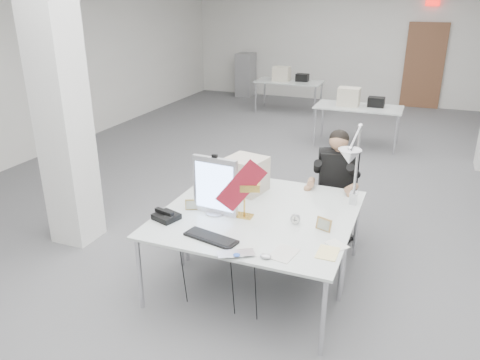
# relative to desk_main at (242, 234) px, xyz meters

# --- Properties ---
(room_shell) EXTENTS (10.04, 14.04, 3.24)m
(room_shell) POSITION_rel_desk_main_xyz_m (0.04, 2.63, 0.95)
(room_shell) COLOR #555558
(room_shell) RESTS_ON ground
(desk_main) EXTENTS (1.80, 0.90, 0.02)m
(desk_main) POSITION_rel_desk_main_xyz_m (0.00, 0.00, 0.00)
(desk_main) COLOR silver
(desk_main) RESTS_ON room_shell
(desk_second) EXTENTS (1.80, 0.90, 0.02)m
(desk_second) POSITION_rel_desk_main_xyz_m (0.00, 0.90, 0.00)
(desk_second) COLOR silver
(desk_second) RESTS_ON room_shell
(bg_desk_a) EXTENTS (1.60, 0.80, 0.02)m
(bg_desk_a) POSITION_rel_desk_main_xyz_m (0.20, 5.50, 0.00)
(bg_desk_a) COLOR silver
(bg_desk_a) RESTS_ON room_shell
(bg_desk_b) EXTENTS (1.60, 0.80, 0.02)m
(bg_desk_b) POSITION_rel_desk_main_xyz_m (-1.80, 7.70, 0.00)
(bg_desk_b) COLOR silver
(bg_desk_b) RESTS_ON room_shell
(filing_cabinet) EXTENTS (0.45, 0.55, 1.20)m
(filing_cabinet) POSITION_rel_desk_main_xyz_m (-3.50, 9.15, -0.14)
(filing_cabinet) COLOR gray
(filing_cabinet) RESTS_ON room_shell
(office_chair) EXTENTS (0.66, 0.66, 1.09)m
(office_chair) POSITION_rel_desk_main_xyz_m (0.53, 1.62, -0.20)
(office_chair) COLOR black
(office_chair) RESTS_ON room_shell
(seated_person) EXTENTS (0.57, 0.65, 0.82)m
(seated_person) POSITION_rel_desk_main_xyz_m (0.53, 1.57, 0.16)
(seated_person) COLOR black
(seated_person) RESTS_ON office_chair
(monitor) EXTENTS (0.46, 0.08, 0.56)m
(monitor) POSITION_rel_desk_main_xyz_m (-0.38, 0.28, 0.29)
(monitor) COLOR silver
(monitor) RESTS_ON desk_main
(pennant) EXTENTS (0.44, 0.21, 0.52)m
(pennant) POSITION_rel_desk_main_xyz_m (-0.10, 0.25, 0.35)
(pennant) COLOR maroon
(pennant) RESTS_ON monitor
(keyboard) EXTENTS (0.51, 0.26, 0.02)m
(keyboard) POSITION_rel_desk_main_xyz_m (-0.20, -0.21, 0.02)
(keyboard) COLOR black
(keyboard) RESTS_ON desk_main
(laptop) EXTENTS (0.36, 0.32, 0.02)m
(laptop) POSITION_rel_desk_main_xyz_m (0.12, -0.42, 0.02)
(laptop) COLOR silver
(laptop) RESTS_ON desk_main
(mouse) EXTENTS (0.11, 0.09, 0.04)m
(mouse) POSITION_rel_desk_main_xyz_m (0.34, -0.33, 0.03)
(mouse) COLOR #BCBBC0
(mouse) RESTS_ON desk_main
(bankers_lamp) EXTENTS (0.32, 0.22, 0.34)m
(bankers_lamp) POSITION_rel_desk_main_xyz_m (-0.10, 0.31, 0.18)
(bankers_lamp) COLOR gold
(bankers_lamp) RESTS_ON desk_main
(desk_phone) EXTENTS (0.27, 0.25, 0.05)m
(desk_phone) POSITION_rel_desk_main_xyz_m (-0.75, -0.01, 0.04)
(desk_phone) COLOR black
(desk_phone) RESTS_ON desk_main
(picture_frame_left) EXTENTS (0.14, 0.08, 0.10)m
(picture_frame_left) POSITION_rel_desk_main_xyz_m (-0.63, 0.27, 0.06)
(picture_frame_left) COLOR #9F8644
(picture_frame_left) RESTS_ON desk_main
(picture_frame_right) EXTENTS (0.15, 0.08, 0.12)m
(picture_frame_right) POSITION_rel_desk_main_xyz_m (0.66, 0.32, 0.07)
(picture_frame_right) COLOR tan
(picture_frame_right) RESTS_ON desk_main
(desk_clock) EXTENTS (0.09, 0.04, 0.09)m
(desk_clock) POSITION_rel_desk_main_xyz_m (0.39, 0.35, 0.06)
(desk_clock) COLOR #AAA9AE
(desk_clock) RESTS_ON desk_main
(paper_stack_a) EXTENTS (0.23, 0.29, 0.01)m
(paper_stack_a) POSITION_rel_desk_main_xyz_m (0.45, -0.21, 0.02)
(paper_stack_a) COLOR beige
(paper_stack_a) RESTS_ON desk_main
(paper_stack_b) EXTENTS (0.17, 0.23, 0.01)m
(paper_stack_b) POSITION_rel_desk_main_xyz_m (0.78, -0.07, 0.02)
(paper_stack_b) COLOR #FAE595
(paper_stack_b) RESTS_ON desk_main
(paper_stack_c) EXTENTS (0.22, 0.21, 0.01)m
(paper_stack_c) POSITION_rel_desk_main_xyz_m (0.83, 0.09, 0.02)
(paper_stack_c) COLOR silver
(paper_stack_c) RESTS_ON desk_main
(beige_monitor) EXTENTS (0.46, 0.44, 0.37)m
(beige_monitor) POSITION_rel_desk_main_xyz_m (-0.31, 0.91, 0.20)
(beige_monitor) COLOR #BCB09C
(beige_monitor) RESTS_ON desk_second
(architect_lamp) EXTENTS (0.37, 0.80, 0.98)m
(architect_lamp) POSITION_rel_desk_main_xyz_m (0.81, 0.75, 0.50)
(architect_lamp) COLOR silver
(architect_lamp) RESTS_ON desk_second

